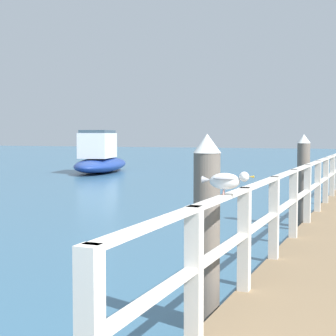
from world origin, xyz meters
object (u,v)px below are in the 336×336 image
object	(u,v)px
dock_piling_far	(303,180)
seagull_foreground	(226,180)
boat_0	(100,159)
dock_piling_near	(207,232)

from	to	relation	value
dock_piling_far	seagull_foreground	size ratio (longest dim) A/B	4.37
boat_0	dock_piling_near	bearing A→B (deg)	107.99
dock_piling_far	seagull_foreground	distance (m)	7.56
seagull_foreground	boat_0	xyz separation A→B (m)	(-13.21, 21.00, -0.89)
dock_piling_far	dock_piling_near	bearing A→B (deg)	-90.00
dock_piling_far	boat_0	distance (m)	18.60
dock_piling_near	dock_piling_far	world-z (taller)	same
seagull_foreground	boat_0	world-z (taller)	boat_0
dock_piling_near	boat_0	distance (m)	24.06
dock_piling_near	boat_0	bearing A→B (deg)	122.20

